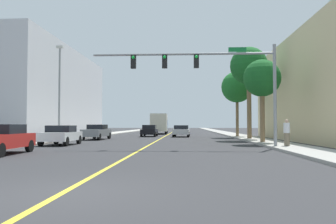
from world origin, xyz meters
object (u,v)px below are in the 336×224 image
object	(u,v)px
street_lamp	(59,88)
car_silver	(181,131)
traffic_signal_mast	(210,71)
car_white	(61,135)
palm_near	(262,79)
car_blue	(182,129)
palm_far	(237,87)
car_red	(0,139)
car_gray	(97,132)
car_black	(149,131)
palm_mid	(249,67)
delivery_truck	(159,123)
pedestrian	(287,133)

from	to	relation	value
street_lamp	car_silver	xyz separation A→B (m)	(10.18, 11.60, -3.86)
traffic_signal_mast	car_white	xyz separation A→B (m)	(-10.36, 2.52, -4.07)
palm_near	car_blue	world-z (taller)	palm_near
palm_far	car_red	size ratio (longest dim) A/B	1.78
car_gray	car_black	bearing A→B (deg)	-116.04
car_red	car_blue	bearing A→B (deg)	-104.94
car_black	car_silver	distance (m)	3.96
car_blue	car_red	xyz separation A→B (m)	(-8.45, -37.02, 0.06)
palm_mid	car_blue	distance (m)	23.17
car_white	car_red	xyz separation A→B (m)	(-0.19, -7.30, 0.04)
car_white	car_silver	size ratio (longest dim) A/B	0.98
street_lamp	car_gray	size ratio (longest dim) A/B	1.73
traffic_signal_mast	street_lamp	distance (m)	14.06
car_blue	car_white	bearing A→B (deg)	-107.50
street_lamp	car_white	size ratio (longest dim) A/B	2.09
street_lamp	palm_near	xyz separation A→B (m)	(16.48, -2.12, 0.31)
traffic_signal_mast	street_lamp	bearing A→B (deg)	150.60
traffic_signal_mast	palm_far	xyz separation A→B (m)	(4.25, 17.00, 0.86)
car_black	delivery_truck	xyz separation A→B (m)	(0.29, 11.44, 0.92)
street_lamp	car_silver	world-z (taller)	street_lamp
car_gray	pedestrian	bearing A→B (deg)	144.71
car_gray	car_blue	bearing A→B (deg)	-109.43
car_blue	car_black	xyz separation A→B (m)	(-3.84, -12.94, 0.02)
traffic_signal_mast	car_white	size ratio (longest dim) A/B	2.96
car_blue	car_gray	xyz separation A→B (m)	(-8.07, -21.04, 0.05)
traffic_signal_mast	delivery_truck	bearing A→B (deg)	100.42
car_silver	pedestrian	world-z (taller)	pedestrian
traffic_signal_mast	palm_near	distance (m)	6.38
car_white	car_silver	xyz separation A→B (m)	(8.30, 15.98, 0.00)
palm_far	pedestrian	size ratio (longest dim) A/B	4.51
car_red	pedestrian	bearing A→B (deg)	-164.18
palm_mid	car_black	distance (m)	14.71
palm_far	car_white	distance (m)	21.15
car_silver	pedestrian	size ratio (longest dim) A/B	2.41
car_red	car_silver	distance (m)	24.78
street_lamp	pedestrian	distance (m)	18.54
street_lamp	palm_far	xyz separation A→B (m)	(16.49, 10.10, 1.07)
traffic_signal_mast	palm_mid	size ratio (longest dim) A/B	1.32
palm_far	pedestrian	xyz separation A→B (m)	(0.38, -16.89, -4.69)
car_white	car_red	distance (m)	7.31
car_blue	pedestrian	size ratio (longest dim) A/B	2.50
car_gray	delivery_truck	world-z (taller)	delivery_truck
palm_near	car_black	world-z (taller)	palm_near
car_red	pedestrian	distance (m)	15.94
car_black	car_silver	bearing A→B (deg)	-11.76
street_lamp	palm_near	world-z (taller)	street_lamp
palm_far	car_white	size ratio (longest dim) A/B	1.91
car_black	car_white	xyz separation A→B (m)	(-4.42, -16.78, -0.00)
car_blue	delivery_truck	xyz separation A→B (m)	(-3.55, -1.50, 0.94)
car_silver	delivery_truck	distance (m)	12.78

